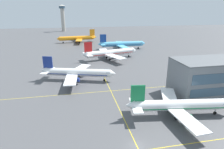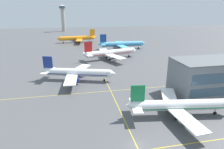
{
  "view_description": "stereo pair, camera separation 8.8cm",
  "coord_description": "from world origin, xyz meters",
  "views": [
    {
      "loc": [
        -13.48,
        -36.85,
        31.8
      ],
      "look_at": [
        1.41,
        37.52,
        5.38
      ],
      "focal_mm": 30.98,
      "sensor_mm": 36.0,
      "label": 1
    },
    {
      "loc": [
        -13.39,
        -36.87,
        31.8
      ],
      "look_at": [
        1.41,
        37.52,
        5.38
      ],
      "focal_mm": 30.98,
      "sensor_mm": 36.0,
      "label": 2
    }
  ],
  "objects": [
    {
      "name": "airliner_front_gate",
      "position": [
        16.82,
        10.71,
        3.56
      ],
      "size": [
        33.5,
        28.63,
        10.42
      ],
      "color": "white",
      "rests_on": "ground"
    },
    {
      "name": "airliner_far_right_stand",
      "position": [
        -9.52,
        151.75,
        4.04
      ],
      "size": [
        38.12,
        32.73,
        11.84
      ],
      "color": "orange",
      "rests_on": "ground"
    },
    {
      "name": "airliner_third_row",
      "position": [
        9.41,
        83.23,
        4.1
      ],
      "size": [
        38.24,
        32.51,
        11.99
      ],
      "color": "white",
      "rests_on": "ground"
    },
    {
      "name": "airliner_second_row",
      "position": [
        -12.76,
        48.04,
        3.73
      ],
      "size": [
        34.45,
        29.41,
        10.93
      ],
      "color": "white",
      "rests_on": "ground"
    },
    {
      "name": "control_tower",
      "position": [
        -25.68,
        248.8,
        20.68
      ],
      "size": [
        8.82,
        8.82,
        35.43
      ],
      "color": "#ADA89E",
      "rests_on": "ground"
    },
    {
      "name": "taxiway_markings",
      "position": [
        0.0,
        15.56,
        0.0
      ],
      "size": [
        128.43,
        77.24,
        0.01
      ],
      "color": "yellow",
      "rests_on": "ground"
    },
    {
      "name": "airliner_far_left_stand",
      "position": [
        24.14,
        111.93,
        4.13
      ],
      "size": [
        38.83,
        33.56,
        12.1
      ],
      "color": "#5BB7E5",
      "rests_on": "ground"
    },
    {
      "name": "ground_plane",
      "position": [
        0.0,
        0.0,
        0.0
      ],
      "size": [
        600.0,
        600.0,
        0.0
      ],
      "primitive_type": "plane",
      "color": "#4C4C4F"
    }
  ]
}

